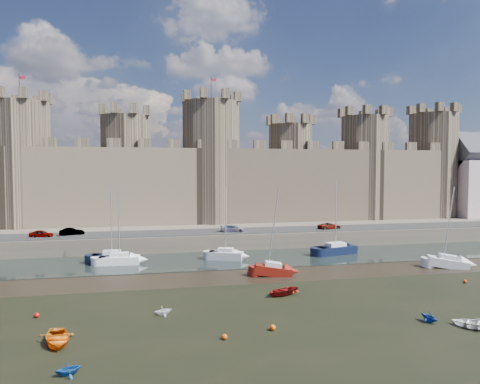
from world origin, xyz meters
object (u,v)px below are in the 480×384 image
(sailboat_0, at_px, (119,259))
(dinghy_1, at_px, (68,369))
(sailboat_5, at_px, (448,262))
(sailboat_2, at_px, (226,254))
(car_0, at_px, (41,234))
(sailboat_3, at_px, (336,249))
(car_1, at_px, (72,232))
(car_3, at_px, (329,226))
(sailboat_1, at_px, (112,257))
(sailboat_4, at_px, (273,269))
(dinghy_0, at_px, (57,340))
(car_2, at_px, (233,229))

(sailboat_0, relative_size, dinghy_1, 6.33)
(sailboat_5, bearing_deg, sailboat_2, -178.64)
(car_0, relative_size, sailboat_5, 0.32)
(sailboat_0, distance_m, sailboat_3, 30.95)
(car_1, height_order, car_3, car_1)
(sailboat_1, xyz_separation_m, sailboat_3, (32.02, -0.73, 0.02))
(sailboat_1, bearing_deg, car_1, 126.86)
(sailboat_1, relative_size, sailboat_3, 0.94)
(car_1, relative_size, dinghy_1, 2.31)
(sailboat_1, relative_size, sailboat_4, 1.00)
(sailboat_0, relative_size, dinghy_0, 2.78)
(car_2, height_order, dinghy_0, car_2)
(car_0, xyz_separation_m, dinghy_1, (11.25, -40.61, -2.66))
(sailboat_0, xyz_separation_m, sailboat_1, (-1.08, 1.51, 0.03))
(sailboat_3, bearing_deg, sailboat_4, -154.18)
(car_0, distance_m, dinghy_1, 42.22)
(car_1, relative_size, sailboat_3, 0.33)
(car_1, relative_size, dinghy_0, 1.02)
(sailboat_3, bearing_deg, sailboat_2, 168.39)
(car_0, xyz_separation_m, car_1, (4.09, 1.11, 0.02))
(sailboat_5, xyz_separation_m, dinghy_1, (-42.19, -20.90, -0.34))
(sailboat_2, xyz_separation_m, dinghy_0, (-16.65, -26.00, -0.45))
(car_3, xyz_separation_m, sailboat_2, (-19.38, -9.33, -2.24))
(sailboat_5, height_order, dinghy_0, sailboat_5)
(sailboat_3, height_order, dinghy_1, sailboat_3)
(car_0, xyz_separation_m, sailboat_1, (10.82, -8.17, -2.26))
(car_1, distance_m, sailboat_3, 40.08)
(dinghy_1, bearing_deg, car_0, -0.68)
(car_1, xyz_separation_m, car_3, (41.49, -1.30, -0.04))
(sailboat_5, bearing_deg, car_0, -178.38)
(sailboat_1, distance_m, sailboat_3, 32.03)
(car_1, relative_size, sailboat_0, 0.37)
(sailboat_0, height_order, sailboat_3, sailboat_3)
(car_3, xyz_separation_m, dinghy_1, (-34.33, -40.42, -2.64))
(sailboat_1, height_order, sailboat_5, sailboat_5)
(car_1, bearing_deg, sailboat_3, -124.01)
(car_3, height_order, sailboat_3, sailboat_3)
(car_2, height_order, car_3, car_2)
(dinghy_1, bearing_deg, sailboat_1, -15.41)
(car_1, distance_m, sailboat_4, 33.28)
(sailboat_2, relative_size, sailboat_5, 0.97)
(car_1, bearing_deg, dinghy_0, 168.95)
(sailboat_1, height_order, sailboat_3, sailboat_3)
(sailboat_3, distance_m, dinghy_0, 42.63)
(car_3, bearing_deg, sailboat_4, 132.72)
(car_2, xyz_separation_m, dinghy_1, (-17.67, -40.32, -2.67))
(car_3, relative_size, sailboat_2, 0.39)
(sailboat_0, xyz_separation_m, sailboat_3, (30.94, 0.78, 0.06))
(car_1, bearing_deg, sailboat_2, -135.22)
(sailboat_1, xyz_separation_m, dinghy_0, (-1.27, -27.36, -0.44))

